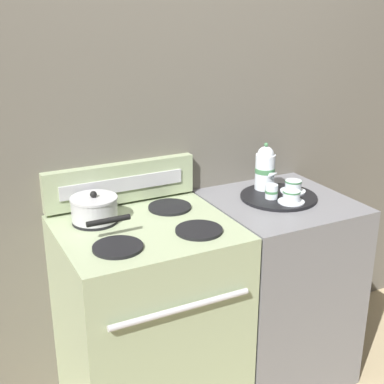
% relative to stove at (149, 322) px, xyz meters
% --- Properties ---
extents(wall_back, '(6.00, 0.05, 2.20)m').
position_rel_stove_xyz_m(wall_back, '(0.30, 0.33, 0.65)').
color(wall_back, '#666056').
rests_on(wall_back, ground).
extents(stove, '(0.69, 0.64, 0.90)m').
position_rel_stove_xyz_m(stove, '(0.00, 0.00, 0.00)').
color(stove, '#9EAD84').
rests_on(stove, ground).
extents(control_panel, '(0.68, 0.05, 0.17)m').
position_rel_stove_xyz_m(control_panel, '(0.00, 0.28, 0.54)').
color(control_panel, '#9EAD84').
rests_on(control_panel, stove).
extents(side_counter, '(0.60, 0.61, 0.89)m').
position_rel_stove_xyz_m(side_counter, '(0.65, 0.00, -0.00)').
color(side_counter, slate).
rests_on(side_counter, ground).
extents(saucepan, '(0.19, 0.28, 0.12)m').
position_rel_stove_xyz_m(saucepan, '(-0.17, 0.13, 0.50)').
color(saucepan, '#B7B7BC').
rests_on(saucepan, stove).
extents(serving_tray, '(0.35, 0.35, 0.01)m').
position_rel_stove_xyz_m(serving_tray, '(0.66, 0.03, 0.45)').
color(serving_tray, black).
rests_on(serving_tray, side_counter).
extents(teapot, '(0.09, 0.15, 0.22)m').
position_rel_stove_xyz_m(teapot, '(0.65, 0.13, 0.56)').
color(teapot, silver).
rests_on(teapot, serving_tray).
extents(teacup_left, '(0.12, 0.12, 0.05)m').
position_rel_stove_xyz_m(teacup_left, '(0.65, -0.07, 0.48)').
color(teacup_left, silver).
rests_on(teacup_left, serving_tray).
extents(teacup_right, '(0.12, 0.12, 0.05)m').
position_rel_stove_xyz_m(teacup_right, '(0.75, 0.04, 0.48)').
color(teacup_right, silver).
rests_on(teacup_right, serving_tray).
extents(creamer_jug, '(0.06, 0.06, 0.06)m').
position_rel_stove_xyz_m(creamer_jug, '(0.61, 0.01, 0.49)').
color(creamer_jug, silver).
rests_on(creamer_jug, serving_tray).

